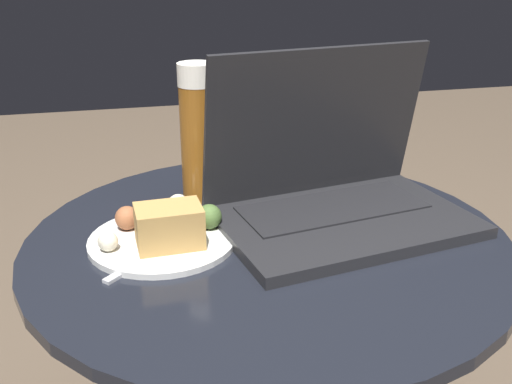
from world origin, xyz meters
name	(u,v)px	position (x,y,z in m)	size (l,w,h in m)	color
table	(267,305)	(0.00, 0.00, 0.40)	(0.72, 0.72, 0.53)	#9E9EA3
laptop	(334,187)	(0.12, 0.03, 0.58)	(0.41, 0.31, 0.26)	#232326
beer_glass	(198,133)	(-0.08, 0.17, 0.64)	(0.06, 0.06, 0.23)	brown
snack_plate	(165,231)	(-0.15, 0.01, 0.55)	(0.22, 0.22, 0.07)	silver
fork	(158,252)	(-0.17, -0.02, 0.53)	(0.14, 0.13, 0.00)	silver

